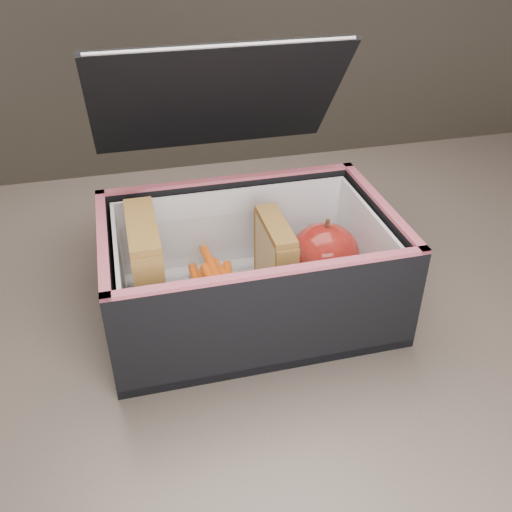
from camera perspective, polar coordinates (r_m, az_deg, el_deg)
The scene contains 8 objects.
kitchen_table at distance 0.72m, azimuth 3.96°, elevation -10.29°, with size 1.20×0.80×0.75m.
lunch_bag at distance 0.61m, azimuth -0.80°, elevation -0.29°, with size 0.30×0.32×0.27m.
plastic_tub at distance 0.61m, azimuth -4.27°, elevation -2.26°, with size 0.18×0.13×0.08m, color white, non-canonical shape.
sandwich_left at distance 0.59m, azimuth -10.82°, elevation -1.43°, with size 0.03×0.10×0.11m.
sandwich_right at distance 0.62m, azimuth 1.91°, elevation -0.42°, with size 0.02×0.08×0.09m.
carrot_sticks at distance 0.62m, azimuth -4.13°, elevation -3.39°, with size 0.05×0.14×0.03m.
paper_napkin at distance 0.66m, azimuth 6.87°, elevation -2.70°, with size 0.08×0.08×0.01m, color white.
red_apple at distance 0.64m, azimuth 6.88°, elevation 0.15°, with size 0.10×0.10×0.08m.
Camera 1 is at (-0.17, -0.49, 1.16)m, focal length 40.00 mm.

